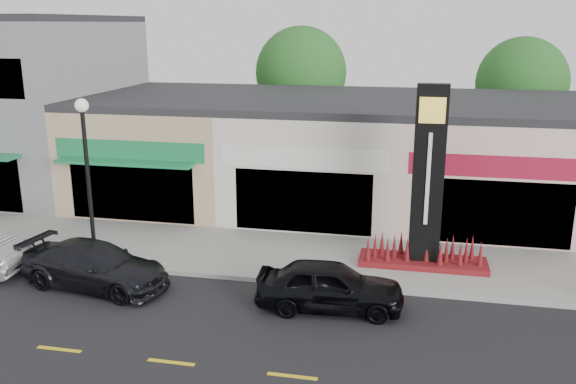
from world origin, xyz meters
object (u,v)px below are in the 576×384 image
car_dark_sedan (95,266)px  car_black_sedan (330,286)px  lamp_west_near (87,164)px  pylon_sign (426,204)px

car_dark_sedan → car_black_sedan: (7.34, -0.05, 0.02)m
lamp_west_near → car_dark_sedan: 3.47m
lamp_west_near → car_black_sedan: lamp_west_near is taller
car_dark_sedan → car_black_sedan: car_black_sedan is taller
car_dark_sedan → pylon_sign: bearing=-61.7°
lamp_west_near → car_black_sedan: (8.36, -1.85, -2.76)m
lamp_west_near → car_black_sedan: size_ratio=1.30×
car_black_sedan → pylon_sign: bearing=-40.3°
pylon_sign → car_dark_sedan: pylon_sign is taller
pylon_sign → car_dark_sedan: bearing=-160.7°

